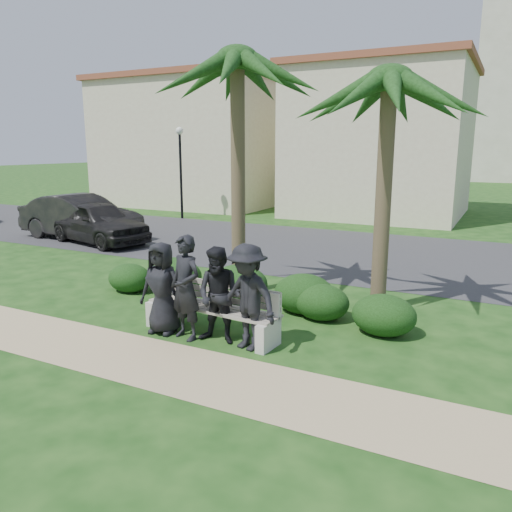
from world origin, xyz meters
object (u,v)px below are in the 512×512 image
object	(u,v)px
street_lamp	(180,156)
man_d	(247,297)
man_a	(162,288)
car_a	(98,222)
man_c	(219,296)
park_bench	(212,312)
man_b	(186,288)
palm_left	(237,62)
palm_right	(390,82)
car_b	(81,217)

from	to	relation	value
street_lamp	man_d	bearing A→B (deg)	-50.72
man_a	street_lamp	bearing A→B (deg)	119.13
street_lamp	car_a	size ratio (longest dim) A/B	0.96
man_c	car_a	xyz separation A→B (m)	(-8.73, 6.03, -0.10)
park_bench	car_a	world-z (taller)	car_a
man_d	man_b	bearing A→B (deg)	-162.29
car_a	man_d	bearing A→B (deg)	-110.01
man_a	man_c	bearing A→B (deg)	-2.00
palm_left	palm_right	xyz separation A→B (m)	(3.24, 0.21, -0.57)
man_a	man_d	bearing A→B (deg)	-3.62
palm_left	street_lamp	bearing A→B (deg)	131.25
park_bench	palm_right	xyz separation A→B (m)	(2.38, 2.77, 4.18)
palm_right	car_b	world-z (taller)	palm_right
man_a	man_d	distance (m)	1.75
palm_left	palm_right	bearing A→B (deg)	3.64
man_b	palm_right	size ratio (longest dim) A/B	0.34
man_a	palm_left	xyz separation A→B (m)	(-0.00, 2.89, 4.31)
man_b	man_c	bearing A→B (deg)	24.48
park_bench	man_b	size ratio (longest dim) A/B	1.42
park_bench	man_a	distance (m)	1.01
street_lamp	palm_left	distance (m)	13.16
man_b	man_d	distance (m)	1.20
palm_right	park_bench	bearing A→B (deg)	-130.65
man_d	man_a	bearing A→B (deg)	-165.14
park_bench	car_a	xyz separation A→B (m)	(-8.39, 5.76, 0.34)
man_a	car_b	bearing A→B (deg)	138.64
man_d	palm_right	bearing A→B (deg)	77.69
palm_right	car_b	size ratio (longest dim) A/B	1.12
man_d	palm_right	size ratio (longest dim) A/B	0.33
street_lamp	park_bench	xyz separation A→B (m)	(9.41, -12.32, -2.53)
street_lamp	man_a	world-z (taller)	street_lamp
street_lamp	man_c	distance (m)	16.05
palm_left	park_bench	bearing A→B (deg)	-71.55
man_d	street_lamp	bearing A→B (deg)	142.81
park_bench	man_c	world-z (taller)	man_c
palm_left	car_b	xyz separation A→B (m)	(-8.71, 3.54, -4.34)
palm_right	man_c	bearing A→B (deg)	-123.93
man_c	car_b	xyz separation A→B (m)	(-9.91, 6.37, -0.04)
park_bench	car_b	size ratio (longest dim) A/B	0.54
man_c	man_d	distance (m)	0.57
park_bench	palm_right	distance (m)	5.55
palm_left	man_b	bearing A→B (deg)	-79.17
street_lamp	man_a	xyz separation A→B (m)	(8.56, -12.64, -2.09)
man_b	car_a	distance (m)	10.16
car_a	palm_right	bearing A→B (deg)	-92.47
park_bench	car_a	bearing A→B (deg)	149.91
man_b	man_a	bearing A→B (deg)	-169.99
man_a	palm_left	world-z (taller)	palm_left
street_lamp	car_b	world-z (taller)	street_lamp
palm_right	car_a	size ratio (longest dim) A/B	1.25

